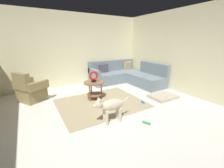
{
  "coord_description": "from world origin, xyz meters",
  "views": [
    {
      "loc": [
        -1.51,
        -2.7,
        1.7
      ],
      "look_at": [
        0.45,
        0.6,
        0.55
      ],
      "focal_mm": 23.18,
      "sensor_mm": 36.0,
      "label": 1
    }
  ],
  "objects_px": {
    "dog_toy_rope": "(146,123)",
    "dog": "(110,106)",
    "torus_sculpture": "(94,76)",
    "dog_toy_ball": "(112,102)",
    "dog_bed_mat": "(163,96)",
    "sectional_couch": "(126,76)",
    "armchair": "(30,90)",
    "side_table": "(94,86)",
    "dog_toy_bone": "(143,102)"
  },
  "relations": [
    {
      "from": "dog",
      "to": "dog_toy_bone",
      "type": "xyz_separation_m",
      "value": [
        1.29,
        0.38,
        -0.35
      ]
    },
    {
      "from": "dog",
      "to": "dog_toy_bone",
      "type": "distance_m",
      "value": 1.39
    },
    {
      "from": "sectional_couch",
      "to": "armchair",
      "type": "xyz_separation_m",
      "value": [
        -3.52,
        -0.12,
        0.03
      ]
    },
    {
      "from": "dog_bed_mat",
      "to": "dog_toy_ball",
      "type": "relative_size",
      "value": 9.79
    },
    {
      "from": "dog_bed_mat",
      "to": "dog_toy_rope",
      "type": "bearing_deg",
      "value": -150.75
    },
    {
      "from": "armchair",
      "to": "torus_sculpture",
      "type": "height_order",
      "value": "armchair"
    },
    {
      "from": "sectional_couch",
      "to": "torus_sculpture",
      "type": "bearing_deg",
      "value": -153.48
    },
    {
      "from": "dog_toy_rope",
      "to": "torus_sculpture",
      "type": "bearing_deg",
      "value": 101.98
    },
    {
      "from": "armchair",
      "to": "side_table",
      "type": "height_order",
      "value": "armchair"
    },
    {
      "from": "dog_toy_ball",
      "to": "dog_toy_rope",
      "type": "xyz_separation_m",
      "value": [
        0.11,
        -1.26,
        -0.02
      ]
    },
    {
      "from": "dog_bed_mat",
      "to": "side_table",
      "type": "bearing_deg",
      "value": 151.56
    },
    {
      "from": "armchair",
      "to": "dog_bed_mat",
      "type": "distance_m",
      "value": 3.96
    },
    {
      "from": "armchair",
      "to": "dog_toy_ball",
      "type": "relative_size",
      "value": 12.19
    },
    {
      "from": "sectional_couch",
      "to": "dog_toy_bone",
      "type": "relative_size",
      "value": 12.5
    },
    {
      "from": "torus_sculpture",
      "to": "dog_toy_rope",
      "type": "bearing_deg",
      "value": -78.02
    },
    {
      "from": "dog",
      "to": "sectional_couch",
      "type": "bearing_deg",
      "value": -36.78
    },
    {
      "from": "dog_toy_rope",
      "to": "side_table",
      "type": "bearing_deg",
      "value": 101.98
    },
    {
      "from": "sectional_couch",
      "to": "side_table",
      "type": "height_order",
      "value": "sectional_couch"
    },
    {
      "from": "dog_toy_bone",
      "to": "side_table",
      "type": "bearing_deg",
      "value": 136.66
    },
    {
      "from": "torus_sculpture",
      "to": "side_table",
      "type": "bearing_deg",
      "value": 0.0
    },
    {
      "from": "dog_toy_ball",
      "to": "dog_toy_bone",
      "type": "distance_m",
      "value": 0.88
    },
    {
      "from": "side_table",
      "to": "dog_toy_rope",
      "type": "relative_size",
      "value": 3.44
    },
    {
      "from": "side_table",
      "to": "sectional_couch",
      "type": "bearing_deg",
      "value": 26.52
    },
    {
      "from": "armchair",
      "to": "dog",
      "type": "bearing_deg",
      "value": 1.42
    },
    {
      "from": "side_table",
      "to": "dog_toy_rope",
      "type": "distance_m",
      "value": 1.92
    },
    {
      "from": "sectional_couch",
      "to": "dog_bed_mat",
      "type": "xyz_separation_m",
      "value": [
        -0.01,
        -1.94,
        -0.24
      ]
    },
    {
      "from": "side_table",
      "to": "dog_toy_rope",
      "type": "xyz_separation_m",
      "value": [
        0.39,
        -1.83,
        -0.39
      ]
    },
    {
      "from": "dog_toy_rope",
      "to": "armchair",
      "type": "bearing_deg",
      "value": 127.63
    },
    {
      "from": "sectional_couch",
      "to": "dog_toy_ball",
      "type": "bearing_deg",
      "value": -136.38
    },
    {
      "from": "torus_sculpture",
      "to": "dog_bed_mat",
      "type": "xyz_separation_m",
      "value": [
        1.86,
        -1.01,
        -0.67
      ]
    },
    {
      "from": "dog_toy_ball",
      "to": "dog_bed_mat",
      "type": "bearing_deg",
      "value": -15.27
    },
    {
      "from": "dog_toy_rope",
      "to": "dog_toy_ball",
      "type": "bearing_deg",
      "value": 94.8
    },
    {
      "from": "side_table",
      "to": "dog",
      "type": "relative_size",
      "value": 0.71
    },
    {
      "from": "sectional_couch",
      "to": "dog",
      "type": "distance_m",
      "value": 3.13
    },
    {
      "from": "side_table",
      "to": "dog_toy_ball",
      "type": "bearing_deg",
      "value": -63.87
    },
    {
      "from": "dog_toy_ball",
      "to": "dog_toy_rope",
      "type": "distance_m",
      "value": 1.26
    },
    {
      "from": "dog_toy_rope",
      "to": "dog",
      "type": "bearing_deg",
      "value": 143.83
    },
    {
      "from": "dog",
      "to": "dog_toy_rope",
      "type": "xyz_separation_m",
      "value": [
        0.62,
        -0.46,
        -0.35
      ]
    },
    {
      "from": "armchair",
      "to": "dog_bed_mat",
      "type": "relative_size",
      "value": 1.24
    },
    {
      "from": "armchair",
      "to": "sectional_couch",
      "type": "bearing_deg",
      "value": 60.55
    },
    {
      "from": "torus_sculpture",
      "to": "dog_toy_bone",
      "type": "relative_size",
      "value": 1.81
    },
    {
      "from": "torus_sculpture",
      "to": "dog_toy_rope",
      "type": "height_order",
      "value": "torus_sculpture"
    },
    {
      "from": "torus_sculpture",
      "to": "dog_toy_ball",
      "type": "height_order",
      "value": "torus_sculpture"
    },
    {
      "from": "armchair",
      "to": "dog_toy_ball",
      "type": "bearing_deg",
      "value": 22.86
    },
    {
      "from": "torus_sculpture",
      "to": "dog",
      "type": "height_order",
      "value": "torus_sculpture"
    },
    {
      "from": "armchair",
      "to": "dog_toy_bone",
      "type": "relative_size",
      "value": 5.53
    },
    {
      "from": "side_table",
      "to": "dog_bed_mat",
      "type": "height_order",
      "value": "side_table"
    },
    {
      "from": "armchair",
      "to": "side_table",
      "type": "relative_size",
      "value": 1.66
    },
    {
      "from": "sectional_couch",
      "to": "dog_bed_mat",
      "type": "distance_m",
      "value": 1.96
    },
    {
      "from": "dog",
      "to": "dog_toy_bone",
      "type": "height_order",
      "value": "dog"
    }
  ]
}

